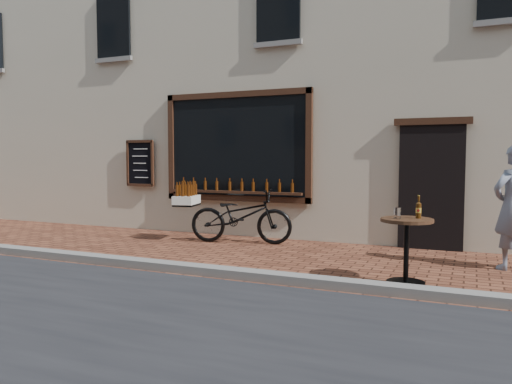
% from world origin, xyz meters
% --- Properties ---
extents(ground, '(90.00, 90.00, 0.00)m').
position_xyz_m(ground, '(0.00, 0.00, 0.00)').
color(ground, '#532A1A').
rests_on(ground, ground).
extents(kerb, '(90.00, 0.25, 0.12)m').
position_xyz_m(kerb, '(0.00, 0.20, 0.06)').
color(kerb, slate).
rests_on(kerb, ground).
extents(shop_building, '(28.00, 6.20, 10.00)m').
position_xyz_m(shop_building, '(0.00, 6.50, 5.00)').
color(shop_building, '#BCB194').
rests_on(shop_building, ground).
extents(cargo_bicycle, '(2.35, 1.07, 1.11)m').
position_xyz_m(cargo_bicycle, '(-1.50, 2.70, 0.53)').
color(cargo_bicycle, black).
rests_on(cargo_bicycle, ground).
extents(bistro_table, '(0.66, 0.66, 1.14)m').
position_xyz_m(bistro_table, '(1.81, 0.77, 0.61)').
color(bistro_table, black).
rests_on(bistro_table, ground).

